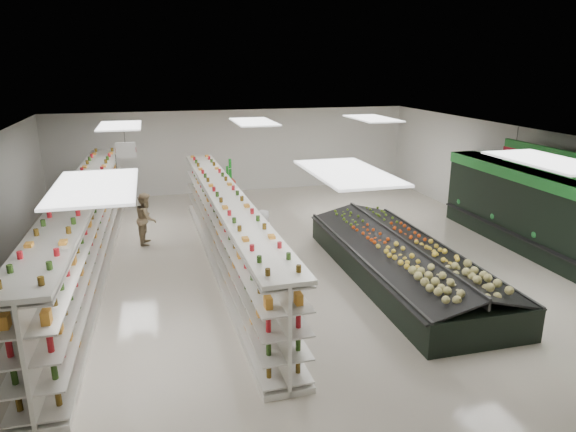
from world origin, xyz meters
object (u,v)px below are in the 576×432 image
object	(u,v)px
gondola_center	(227,234)
soda_endcap	(218,183)
gondola_left	(86,235)
shopper_background	(146,218)
produce_island	(402,260)
shopper_main	(262,244)

from	to	relation	value
gondola_center	soda_endcap	bearing A→B (deg)	83.33
gondola_left	soda_endcap	bearing A→B (deg)	57.20
soda_endcap	gondola_center	bearing A→B (deg)	-95.38
soda_endcap	shopper_background	distance (m)	4.70
shopper_background	produce_island	bearing A→B (deg)	-118.01
shopper_background	shopper_main	bearing A→B (deg)	-133.24
gondola_left	shopper_main	distance (m)	4.26
gondola_center	produce_island	xyz separation A→B (m)	(3.87, -1.76, -0.42)
gondola_left	shopper_background	bearing A→B (deg)	53.89
gondola_left	soda_endcap	distance (m)	6.99
shopper_main	shopper_background	world-z (taller)	shopper_main
gondola_left	produce_island	world-z (taller)	gondola_left
shopper_main	shopper_background	distance (m)	4.15
gondola_center	shopper_background	bearing A→B (deg)	128.20
gondola_left	shopper_main	bearing A→B (deg)	-17.65
gondola_left	produce_island	xyz separation A→B (m)	(7.19, -2.30, -0.49)
shopper_background	gondola_left	bearing A→B (deg)	149.82
gondola_left	produce_island	bearing A→B (deg)	-16.33
gondola_center	soda_endcap	size ratio (longest dim) A/B	7.41
produce_island	shopper_background	size ratio (longest dim) A/B	4.59
shopper_main	gondola_left	bearing A→B (deg)	-48.13
gondola_left	shopper_background	xyz separation A→B (m)	(1.39, 1.81, -0.22)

